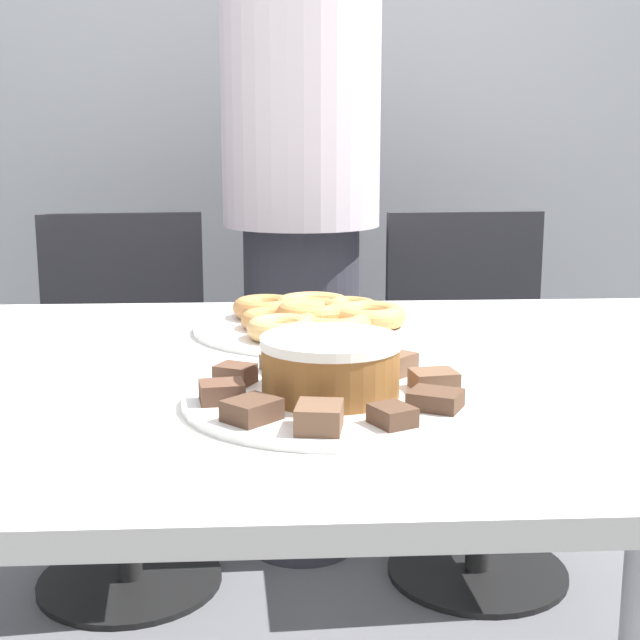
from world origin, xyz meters
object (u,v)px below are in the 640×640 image
object	(u,v)px
person_standing	(301,205)
office_chair_right	(476,407)
office_chair_left	(124,413)
frosted_cake	(331,366)
plate_donuts	(312,328)
plate_cake	(330,399)

from	to	relation	value
person_standing	office_chair_right	xyz separation A→B (m)	(0.42, -0.13, -0.48)
office_chair_left	frosted_cake	bearing A→B (deg)	-73.60
office_chair_left	frosted_cake	xyz separation A→B (m)	(0.42, -1.04, 0.38)
person_standing	frosted_cake	distance (m)	1.17
office_chair_left	office_chair_right	world-z (taller)	same
office_chair_left	plate_donuts	world-z (taller)	office_chair_left
frosted_cake	office_chair_right	bearing A→B (deg)	67.67
office_chair_right	frosted_cake	bearing A→B (deg)	-115.50
frosted_cake	plate_cake	bearing A→B (deg)	86.42
plate_donuts	frosted_cake	distance (m)	0.41
office_chair_right	plate_cake	size ratio (longest dim) A/B	2.46
plate_cake	frosted_cake	distance (m)	0.04
office_chair_right	plate_donuts	distance (m)	0.83
person_standing	plate_donuts	size ratio (longest dim) A/B	4.36
person_standing	plate_cake	bearing A→B (deg)	-90.31
person_standing	plate_donuts	world-z (taller)	person_standing
office_chair_right	frosted_cake	distance (m)	1.18
person_standing	frosted_cake	bearing A→B (deg)	-90.31
plate_donuts	frosted_cake	world-z (taller)	frosted_cake
person_standing	plate_cake	size ratio (longest dim) A/B	4.79
plate_cake	plate_donuts	world-z (taller)	same
person_standing	office_chair_left	world-z (taller)	person_standing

